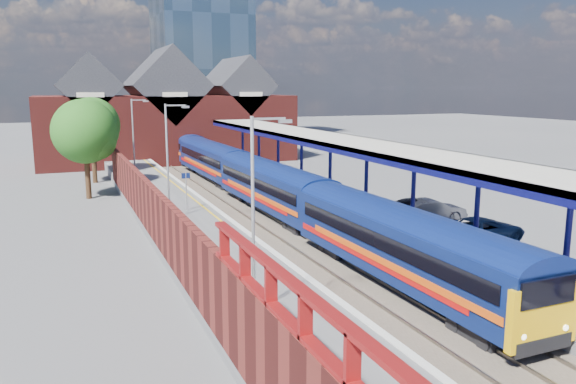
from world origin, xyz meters
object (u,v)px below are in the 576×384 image
Objects in this scene: lamp_post_d at (135,134)px; parked_car_blue at (483,230)px; platform_sign at (186,185)px; lamp_post_b at (257,204)px; train at (238,169)px; parked_car_silver at (432,210)px; parked_car_dark at (421,209)px; lamp_post_c at (170,154)px.

parked_car_blue is at bearing -63.09° from lamp_post_d.
lamp_post_b is at bearing -94.33° from platform_sign.
lamp_post_d is 14.25m from platform_sign.
train is 19.23m from parked_car_silver.
lamp_post_d is at bearing 39.30° from parked_car_silver.
parked_car_silver is 0.91× the size of parked_car_dark.
lamp_post_b is 15.05m from parked_car_blue.
lamp_post_d reaches higher than parked_car_dark.
parked_car_blue is (12.62, -13.54, -1.03)m from platform_sign.
parked_car_silver is (6.53, -18.08, -0.45)m from train.
train is 28.64m from lamp_post_b.
platform_sign is 18.54m from parked_car_blue.
lamp_post_b is 17.46m from parked_car_silver.
train is at bearing 26.79° from parked_car_silver.
parked_car_dark is at bearing -3.77° from parked_car_blue.
lamp_post_d reaches higher than platform_sign.
lamp_post_b is 17.38m from parked_car_dark.
train is 9.42× the size of lamp_post_c.
platform_sign is (1.36, 2.00, -2.30)m from lamp_post_c.
platform_sign is 0.56× the size of parked_car_dark.
parked_car_dark is 0.95× the size of parked_car_blue.
lamp_post_b is at bearing 142.91° from parked_car_dark.
lamp_post_d is at bearing 90.00° from lamp_post_b.
lamp_post_c is at bearing -124.58° from train.
parked_car_dark is at bearing -70.88° from train.
lamp_post_b reaches higher than train.
lamp_post_b is at bearing 103.53° from parked_car_blue.
lamp_post_c is 15.61m from parked_car_dark.
lamp_post_c is 16.21m from parked_car_silver.
parked_car_dark is at bearing -32.99° from platform_sign.
lamp_post_b and lamp_post_c have the same top height.
lamp_post_d is (0.00, 16.00, 0.00)m from lamp_post_c.
parked_car_silver is at bearing -8.99° from parked_car_blue.
parked_car_blue is at bearing -75.05° from train.
lamp_post_d reaches higher than train.
lamp_post_d is at bearing 90.00° from lamp_post_c.
lamp_post_c is 1.48× the size of parked_car_blue.
parked_car_blue is (0.04, -5.38, 0.00)m from parked_car_dark.
parked_car_dark is at bearing -57.83° from lamp_post_d.
train is at bearing 55.42° from lamp_post_c.
platform_sign is 0.61× the size of parked_car_silver.
lamp_post_c is (-7.86, -11.39, 2.87)m from train.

